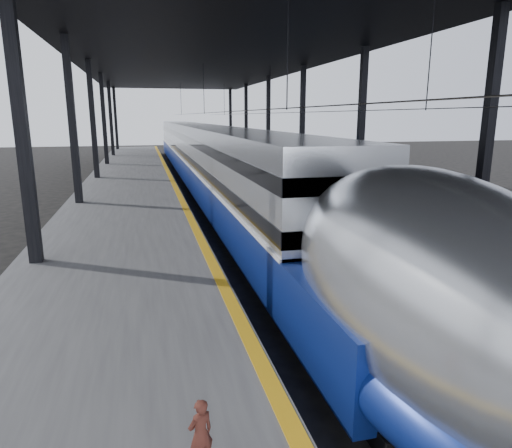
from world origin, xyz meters
name	(u,v)px	position (x,y,z in m)	size (l,w,h in m)	color
ground	(266,349)	(0.00, 0.00, 0.00)	(160.00, 160.00, 0.00)	black
platform	(129,194)	(-3.50, 20.00, 0.50)	(6.00, 80.00, 1.00)	#4C4C4F
yellow_strip	(174,185)	(-0.70, 20.00, 1.00)	(0.30, 80.00, 0.01)	gold
rails	(253,196)	(4.50, 20.00, 0.08)	(6.52, 80.00, 0.16)	slate
canopy	(212,51)	(1.90, 20.00, 9.12)	(18.00, 75.00, 9.47)	black
tgv_train	(206,159)	(2.00, 24.81, 2.15)	(3.21, 65.20, 4.59)	silver
second_train	(240,149)	(7.00, 36.07, 2.05)	(2.94, 56.05, 4.05)	navy
child	(201,434)	(-2.02, -4.43, 1.47)	(0.34, 0.22, 0.94)	#52241B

